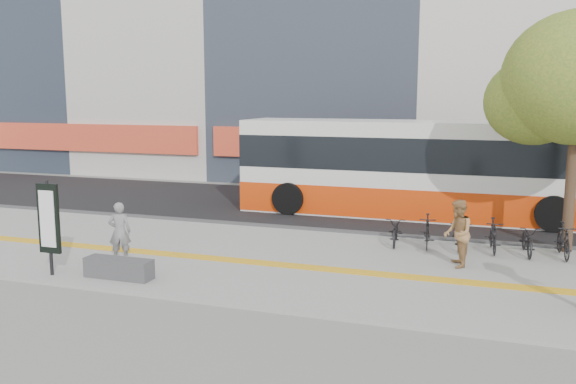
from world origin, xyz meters
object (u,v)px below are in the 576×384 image
(bench, at_px, (119,268))
(bus, at_px, (418,171))
(pedestrian_tan, at_px, (458,233))
(seated_woman, at_px, (120,232))
(signboard, at_px, (49,220))

(bench, relative_size, bus, 0.13)
(bus, distance_m, pedestrian_tan, 6.52)
(bus, relative_size, seated_woman, 8.18)
(seated_woman, height_order, pedestrian_tan, pedestrian_tan)
(signboard, xyz_separation_m, bus, (7.00, 10.01, 0.22))
(bench, bearing_deg, seated_woman, 122.72)
(bench, bearing_deg, pedestrian_tan, 25.77)
(seated_woman, bearing_deg, pedestrian_tan, 170.51)
(bus, bearing_deg, signboard, -124.98)
(signboard, bearing_deg, bench, 10.81)
(seated_woman, bearing_deg, signboard, 37.70)
(bench, bearing_deg, signboard, -169.19)
(signboard, bearing_deg, pedestrian_tan, 23.24)
(bus, xyz_separation_m, pedestrian_tan, (1.75, -6.25, -0.69))
(pedestrian_tan, bearing_deg, signboard, -78.44)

